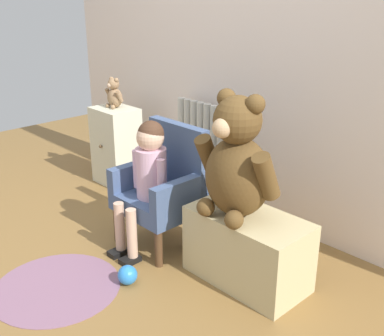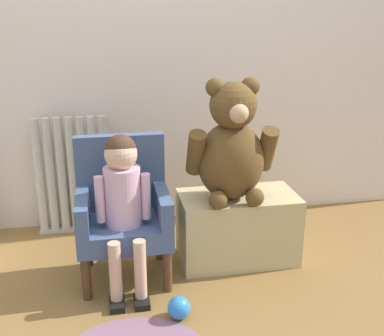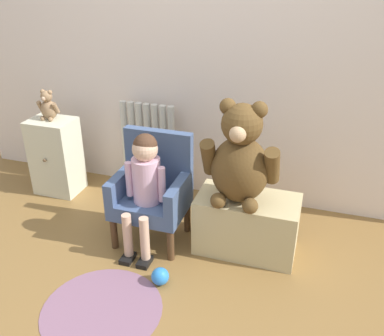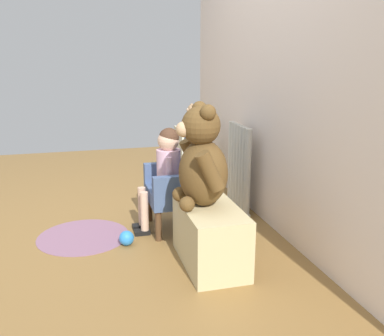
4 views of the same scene
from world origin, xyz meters
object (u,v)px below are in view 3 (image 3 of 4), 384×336
(small_teddy_bear, at_px, (48,106))
(large_teddy_bear, at_px, (240,159))
(low_bench, at_px, (247,224))
(small_dresser, at_px, (56,156))
(floor_rug, at_px, (102,309))
(child_figure, at_px, (145,177))
(radiator, at_px, (148,149))
(child_armchair, at_px, (153,189))
(toy_ball, at_px, (160,276))

(small_teddy_bear, bearing_deg, large_teddy_bear, -12.88)
(small_teddy_bear, bearing_deg, low_bench, -11.04)
(small_dresser, bearing_deg, floor_rug, -48.23)
(small_dresser, bearing_deg, child_figure, -25.09)
(child_figure, bearing_deg, small_dresser, 154.91)
(child_figure, height_order, low_bench, child_figure)
(large_teddy_bear, bearing_deg, low_bench, 35.19)
(large_teddy_bear, bearing_deg, floor_rug, -128.00)
(small_dresser, bearing_deg, low_bench, -10.57)
(radiator, xyz_separation_m, large_teddy_bear, (0.80, -0.55, 0.29))
(radiator, bearing_deg, small_teddy_bear, -162.59)
(child_armchair, bearing_deg, toy_ball, -64.02)
(radiator, bearing_deg, floor_rug, -78.48)
(low_bench, relative_size, small_teddy_bear, 2.78)
(low_bench, bearing_deg, small_teddy_bear, 168.96)
(child_armchair, relative_size, large_teddy_bear, 1.14)
(toy_ball, bearing_deg, small_dresser, 146.64)
(child_armchair, bearing_deg, child_figure, -90.00)
(low_bench, bearing_deg, floor_rug, -129.16)
(small_dresser, height_order, large_teddy_bear, large_teddy_bear)
(small_dresser, relative_size, small_teddy_bear, 2.65)
(radiator, xyz_separation_m, low_bench, (0.86, -0.51, -0.16))
(child_figure, bearing_deg, floor_rug, -90.96)
(low_bench, distance_m, toy_ball, 0.62)
(floor_rug, height_order, toy_ball, toy_ball)
(radiator, height_order, low_bench, radiator)
(large_teddy_bear, bearing_deg, child_armchair, -180.00)
(radiator, relative_size, small_dresser, 1.21)
(child_armchair, relative_size, child_figure, 0.93)
(radiator, height_order, toy_ball, radiator)
(small_dresser, xyz_separation_m, child_armchair, (0.93, -0.32, 0.06))
(small_dresser, bearing_deg, radiator, 18.84)
(child_armchair, relative_size, low_bench, 1.14)
(large_teddy_bear, distance_m, small_teddy_bear, 1.51)
(child_armchair, relative_size, floor_rug, 1.10)
(child_armchair, distance_m, large_teddy_bear, 0.61)
(child_figure, xyz_separation_m, small_teddy_bear, (-0.94, 0.45, 0.19))
(child_armchair, relative_size, small_teddy_bear, 3.17)
(toy_ball, bearing_deg, child_armchair, 115.98)
(low_bench, distance_m, large_teddy_bear, 0.45)
(floor_rug, relative_size, toy_ball, 6.31)
(low_bench, xyz_separation_m, floor_rug, (-0.60, -0.74, -0.18))
(child_figure, bearing_deg, toy_ball, -56.53)
(small_dresser, distance_m, floor_rug, 1.40)
(radiator, relative_size, large_teddy_bear, 1.15)
(small_dresser, distance_m, low_bench, 1.55)
(small_teddy_bear, bearing_deg, child_figure, -25.60)
(child_figure, relative_size, low_bench, 1.23)
(small_teddy_bear, xyz_separation_m, floor_rug, (0.93, -1.04, -0.67))
(small_dresser, bearing_deg, small_teddy_bear, 124.61)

